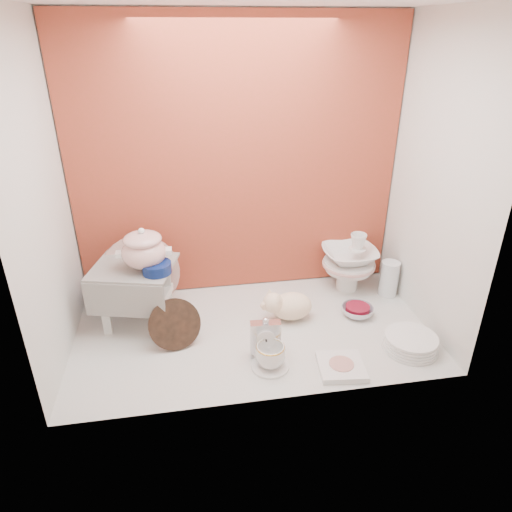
# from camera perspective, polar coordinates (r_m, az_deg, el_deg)

# --- Properties ---
(ground) EXTENTS (1.80, 1.80, 0.00)m
(ground) POSITION_cam_1_polar(r_m,az_deg,el_deg) (2.41, -0.39, -9.21)
(ground) COLOR silver
(ground) RESTS_ON ground
(niche_shell) EXTENTS (1.86, 1.03, 1.53)m
(niche_shell) POSITION_cam_1_polar(r_m,az_deg,el_deg) (2.19, -1.25, 13.87)
(niche_shell) COLOR #A43929
(niche_shell) RESTS_ON ground
(step_stool) EXTENTS (0.47, 0.43, 0.34)m
(step_stool) POSITION_cam_1_polar(r_m,az_deg,el_deg) (2.47, -14.54, -4.64)
(step_stool) COLOR silver
(step_stool) RESTS_ON ground
(soup_tureen) EXTENTS (0.33, 0.33, 0.22)m
(soup_tureen) POSITION_cam_1_polar(r_m,az_deg,el_deg) (2.30, -13.78, 0.93)
(soup_tureen) COLOR white
(soup_tureen) RESTS_ON step_stool
(cobalt_bowl) EXTENTS (0.19, 0.19, 0.05)m
(cobalt_bowl) POSITION_cam_1_polar(r_m,az_deg,el_deg) (2.28, -12.21, -1.44)
(cobalt_bowl) COLOR #0B1A52
(cobalt_bowl) RESTS_ON step_stool
(floral_platter) EXTENTS (0.43, 0.15, 0.42)m
(floral_platter) POSITION_cam_1_polar(r_m,az_deg,el_deg) (2.57, -14.14, -2.13)
(floral_platter) COLOR silver
(floral_platter) RESTS_ON ground
(blue_white_vase) EXTENTS (0.30, 0.30, 0.25)m
(blue_white_vase) POSITION_cam_1_polar(r_m,az_deg,el_deg) (2.68, -17.67, -3.61)
(blue_white_vase) COLOR white
(blue_white_vase) RESTS_ON ground
(lacquer_tray) EXTENTS (0.27, 0.16, 0.24)m
(lacquer_tray) POSITION_cam_1_polar(r_m,az_deg,el_deg) (2.28, -10.04, -8.35)
(lacquer_tray) COLOR black
(lacquer_tray) RESTS_ON ground
(mantel_clock) EXTENTS (0.15, 0.06, 0.21)m
(mantel_clock) POSITION_cam_1_polar(r_m,az_deg,el_deg) (2.19, 1.17, -10.07)
(mantel_clock) COLOR silver
(mantel_clock) RESTS_ON ground
(plush_pig) EXTENTS (0.32, 0.26, 0.17)m
(plush_pig) POSITION_cam_1_polar(r_m,az_deg,el_deg) (2.46, 4.44, -6.17)
(plush_pig) COLOR beige
(plush_pig) RESTS_ON ground
(teacup_saucer) EXTENTS (0.18, 0.18, 0.01)m
(teacup_saucer) POSITION_cam_1_polar(r_m,az_deg,el_deg) (2.18, 1.76, -13.45)
(teacup_saucer) COLOR white
(teacup_saucer) RESTS_ON ground
(gold_rim_teacup) EXTENTS (0.15, 0.15, 0.11)m
(gold_rim_teacup) POSITION_cam_1_polar(r_m,az_deg,el_deg) (2.15, 1.79, -12.21)
(gold_rim_teacup) COLOR white
(gold_rim_teacup) RESTS_ON teacup_saucer
(lattice_dish) EXTENTS (0.23, 0.23, 0.03)m
(lattice_dish) POSITION_cam_1_polar(r_m,az_deg,el_deg) (2.20, 10.51, -13.32)
(lattice_dish) COLOR white
(lattice_dish) RESTS_ON ground
(dinner_plate_stack) EXTENTS (0.28, 0.28, 0.07)m
(dinner_plate_stack) POSITION_cam_1_polar(r_m,az_deg,el_deg) (2.39, 18.62, -10.13)
(dinner_plate_stack) COLOR white
(dinner_plate_stack) RESTS_ON ground
(crystal_bowl) EXTENTS (0.18, 0.18, 0.05)m
(crystal_bowl) POSITION_cam_1_polar(r_m,az_deg,el_deg) (2.57, 12.44, -6.69)
(crystal_bowl) COLOR silver
(crystal_bowl) RESTS_ON ground
(clear_glass_vase) EXTENTS (0.12, 0.12, 0.21)m
(clear_glass_vase) POSITION_cam_1_polar(r_m,az_deg,el_deg) (2.77, 16.17, -2.70)
(clear_glass_vase) COLOR silver
(clear_glass_vase) RESTS_ON ground
(porcelain_tower) EXTENTS (0.34, 0.34, 0.36)m
(porcelain_tower) POSITION_cam_1_polar(r_m,az_deg,el_deg) (2.75, 11.45, -0.70)
(porcelain_tower) COLOR white
(porcelain_tower) RESTS_ON ground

